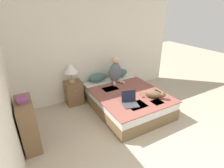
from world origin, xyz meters
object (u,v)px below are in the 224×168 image
object	(u,v)px
pillow_far	(119,73)
cat_tabby	(154,94)
bookshelf	(28,124)
book_stack_top	(22,99)
table_lamp	(71,69)
bed	(126,100)
nightstand	(74,93)
laptop_open	(130,102)
person_sitting	(115,71)
pillow_near	(98,77)

from	to	relation	value
pillow_far	cat_tabby	size ratio (longest dim) A/B	1.01
bookshelf	book_stack_top	distance (m)	0.51
pillow_far	table_lamp	bearing A→B (deg)	-178.56
bed	nightstand	distance (m)	1.35
laptop_open	bookshelf	distance (m)	1.99
pillow_far	book_stack_top	distance (m)	2.82
table_lamp	person_sitting	bearing A→B (deg)	-12.17
cat_tabby	person_sitting	bearing A→B (deg)	153.41
pillow_far	person_sitting	size ratio (longest dim) A/B	0.71
laptop_open	bed	bearing A→B (deg)	79.12
table_lamp	cat_tabby	bearing A→B (deg)	-45.17
pillow_near	book_stack_top	size ratio (longest dim) A/B	2.20
pillow_near	nightstand	xyz separation A→B (m)	(-0.71, -0.04, -0.28)
bed	cat_tabby	xyz separation A→B (m)	(0.37, -0.59, 0.33)
book_stack_top	pillow_far	bearing A→B (deg)	23.06
book_stack_top	cat_tabby	bearing A→B (deg)	-8.40
pillow_far	person_sitting	distance (m)	0.45
pillow_near	table_lamp	world-z (taller)	table_lamp
cat_tabby	laptop_open	distance (m)	0.63
bed	table_lamp	size ratio (longest dim) A/B	4.24
nightstand	pillow_far	bearing A→B (deg)	1.53
cat_tabby	nightstand	size ratio (longest dim) A/B	0.83
cat_tabby	pillow_far	bearing A→B (deg)	139.72
bed	pillow_near	bearing A→B (deg)	111.04
pillow_near	laptop_open	size ratio (longest dim) A/B	1.36
book_stack_top	bed	bearing A→B (deg)	5.26
pillow_near	cat_tabby	xyz separation A→B (m)	(0.71, -1.48, -0.02)
pillow_far	laptop_open	size ratio (longest dim) A/B	1.36
bookshelf	pillow_near	bearing A→B (deg)	30.22
laptop_open	bookshelf	size ratio (longest dim) A/B	0.42
laptop_open	bookshelf	world-z (taller)	bookshelf
nightstand	bookshelf	bearing A→B (deg)	-138.01
pillow_far	cat_tabby	distance (m)	1.48
nightstand	table_lamp	world-z (taller)	table_lamp
bed	table_lamp	xyz separation A→B (m)	(-1.07, 0.85, 0.74)
bed	laptop_open	bearing A→B (deg)	-116.04
pillow_near	nightstand	distance (m)	0.76
pillow_far	nightstand	size ratio (longest dim) A/B	0.84
pillow_far	pillow_near	bearing A→B (deg)	180.00
table_lamp	book_stack_top	distance (m)	1.57
laptop_open	pillow_far	bearing A→B (deg)	82.18
person_sitting	bookshelf	xyz separation A→B (m)	(-2.28, -0.82, -0.33)
cat_tabby	table_lamp	size ratio (longest dim) A/B	1.06
pillow_far	bookshelf	size ratio (longest dim) A/B	0.57
pillow_near	person_sitting	distance (m)	0.52
cat_tabby	book_stack_top	world-z (taller)	book_stack_top
pillow_near	pillow_far	world-z (taller)	same
bookshelf	pillow_far	bearing A→B (deg)	23.15
person_sitting	cat_tabby	world-z (taller)	person_sitting
cat_tabby	nightstand	bearing A→B (deg)	-176.72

